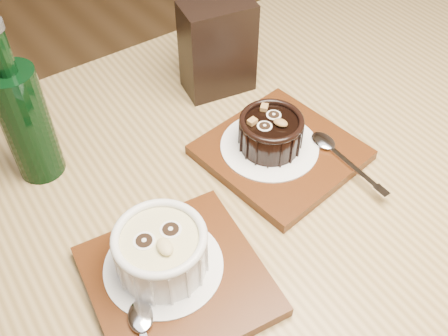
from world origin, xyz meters
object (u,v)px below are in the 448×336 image
object	(u,v)px
tray_left	(177,281)
green_bottle	(26,120)
ramekin_white	(161,249)
ramekin_dark	(271,131)
tray_right	(280,153)
condiment_stand	(218,48)
table	(253,256)

from	to	relation	value
tray_left	green_bottle	size ratio (longest dim) A/B	0.83
ramekin_white	ramekin_dark	world-z (taller)	ramekin_white
tray_right	green_bottle	bearing A→B (deg)	145.78
tray_left	ramekin_dark	xyz separation A→B (m)	(0.21, 0.09, 0.04)
tray_right	condiment_stand	distance (m)	0.18
green_bottle	tray_right	bearing A→B (deg)	-34.22
ramekin_white	table	bearing A→B (deg)	9.82
table	condiment_stand	world-z (taller)	condiment_stand
table	tray_left	world-z (taller)	tray_left
tray_right	table	bearing A→B (deg)	-148.82
condiment_stand	tray_left	bearing A→B (deg)	-134.99
tray_right	ramekin_dark	xyz separation A→B (m)	(-0.01, 0.01, 0.04)
ramekin_dark	tray_right	bearing A→B (deg)	-74.11
ramekin_white	ramekin_dark	size ratio (longest dim) A/B	1.20
table	tray_left	bearing A→B (deg)	-170.89
ramekin_white	green_bottle	world-z (taller)	green_bottle
tray_left	ramekin_dark	size ratio (longest dim) A/B	2.17
tray_right	ramekin_white	bearing A→B (deg)	-166.13
tray_right	green_bottle	world-z (taller)	green_bottle
ramekin_dark	green_bottle	world-z (taller)	green_bottle
table	ramekin_dark	distance (m)	0.17
table	tray_right	size ratio (longest dim) A/B	6.97
tray_left	tray_right	xyz separation A→B (m)	(0.22, 0.07, 0.00)
table	ramekin_white	bearing A→B (deg)	-179.60
ramekin_white	ramekin_dark	xyz separation A→B (m)	(0.21, 0.07, -0.00)
table	condiment_stand	distance (m)	0.30
condiment_stand	green_bottle	size ratio (longest dim) A/B	0.64
condiment_stand	green_bottle	distance (m)	0.29
ramekin_white	green_bottle	bearing A→B (deg)	108.51
tray_left	ramekin_dark	distance (m)	0.23
table	ramekin_dark	size ratio (longest dim) A/B	15.10
tray_right	ramekin_dark	size ratio (longest dim) A/B	2.17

